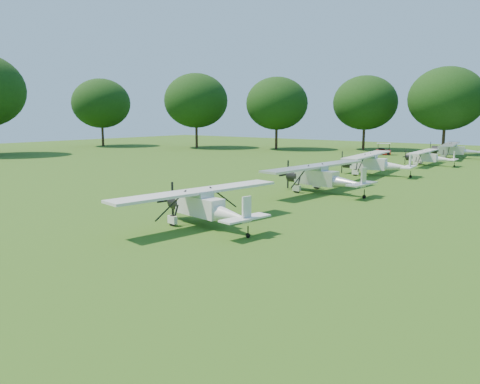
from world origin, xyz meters
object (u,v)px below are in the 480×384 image
Objects in this scene: aircraft_5 at (374,162)px; aircraft_6 at (428,156)px; aircraft_4 at (322,176)px; aircraft_7 at (455,149)px; aircraft_3 at (205,204)px; golf_cart at (383,151)px.

aircraft_6 is (1.46, 12.39, -0.23)m from aircraft_5.
aircraft_4 is 36.02m from aircraft_7.
aircraft_3 is at bearing -99.00° from aircraft_7.
aircraft_6 is 0.84× the size of aircraft_7.
aircraft_6 is 11.35m from aircraft_7.
aircraft_6 is 14.42m from golf_cart.
aircraft_4 is at bearing 100.21° from aircraft_3.
aircraft_6 reaches higher than golf_cart.
aircraft_4 is at bearing -99.61° from aircraft_7.
aircraft_3 is at bearing -92.76° from aircraft_6.
aircraft_6 is at bearing 76.95° from aircraft_5.
aircraft_6 is (0.42, 24.67, -0.25)m from aircraft_4.
aircraft_7 reaches higher than aircraft_6.
aircraft_4 is 24.68m from aircraft_6.
aircraft_7 is at bearing -19.49° from golf_cart.
aircraft_4 is at bearing -91.53° from aircraft_5.
aircraft_7 reaches higher than aircraft_3.
aircraft_6 is 4.03× the size of golf_cart.
aircraft_7 is (1.58, 23.73, -0.03)m from aircraft_5.
aircraft_3 is 49.32m from aircraft_7.
aircraft_6 is at bearing -71.25° from golf_cart.
aircraft_4 reaches higher than aircraft_5.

